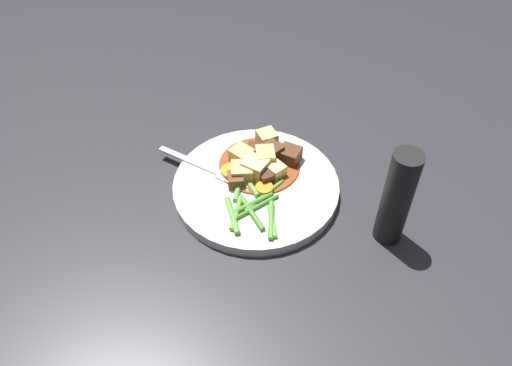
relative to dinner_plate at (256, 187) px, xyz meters
name	(u,v)px	position (x,y,z in m)	size (l,w,h in m)	color
ground_plane	(256,191)	(0.00, 0.00, -0.01)	(3.00, 3.00, 0.00)	#2D2D33
dinner_plate	(256,187)	(0.00, 0.00, 0.00)	(0.26, 0.26, 0.02)	white
stew_sauce	(259,165)	(0.04, -0.01, 0.01)	(0.13, 0.13, 0.00)	brown
carrot_slice_0	(250,163)	(0.04, 0.01, 0.01)	(0.03, 0.03, 0.01)	orange
carrot_slice_1	(282,155)	(0.06, -0.05, 0.01)	(0.03, 0.03, 0.01)	orange
carrot_slice_2	(230,172)	(0.02, 0.04, 0.01)	(0.03, 0.03, 0.01)	orange
carrot_slice_3	(264,189)	(-0.02, -0.01, 0.01)	(0.03, 0.03, 0.01)	orange
potato_chunk_0	(265,158)	(0.04, -0.02, 0.02)	(0.03, 0.03, 0.03)	#DBBC6B
potato_chunk_1	(242,156)	(0.05, 0.02, 0.02)	(0.03, 0.03, 0.03)	#DBBC6B
potato_chunk_2	(242,172)	(0.01, 0.02, 0.02)	(0.03, 0.03, 0.02)	#DBBC6B
potato_chunk_3	(276,171)	(0.01, -0.03, 0.02)	(0.02, 0.02, 0.02)	#E5CC7A
potato_chunk_4	(258,168)	(0.02, 0.00, 0.02)	(0.04, 0.03, 0.03)	#EAD68C
potato_chunk_5	(267,140)	(0.08, -0.02, 0.02)	(0.03, 0.03, 0.03)	#DBBC6B
meat_chunk_0	(266,177)	(0.00, -0.02, 0.02)	(0.02, 0.02, 0.02)	#4C2B19
meat_chunk_1	(236,179)	(0.00, 0.03, 0.02)	(0.03, 0.02, 0.02)	brown
meat_chunk_2	(254,151)	(0.06, 0.00, 0.02)	(0.02, 0.03, 0.02)	#4C2B19
meat_chunk_3	(271,153)	(0.05, -0.03, 0.02)	(0.03, 0.03, 0.03)	#56331E
meat_chunk_4	(290,155)	(0.05, -0.06, 0.02)	(0.03, 0.03, 0.02)	#56331E
green_bean_0	(252,204)	(-0.05, 0.01, 0.01)	(0.01, 0.01, 0.07)	#4C8E33
green_bean_1	(271,220)	(-0.08, -0.02, 0.01)	(0.01, 0.01, 0.07)	#599E38
green_bean_2	(240,184)	(0.00, 0.03, 0.01)	(0.01, 0.01, 0.08)	#66AD42
green_bean_3	(264,196)	(-0.03, -0.01, 0.01)	(0.01, 0.01, 0.08)	#599E38
green_bean_4	(272,221)	(-0.08, -0.02, 0.01)	(0.01, 0.01, 0.06)	#66AD42
green_bean_5	(236,213)	(-0.06, 0.03, 0.01)	(0.01, 0.01, 0.06)	#66AD42
green_bean_6	(250,184)	(-0.01, 0.01, 0.01)	(0.01, 0.01, 0.05)	#66AD42
green_bean_7	(232,215)	(-0.07, 0.04, 0.01)	(0.01, 0.01, 0.07)	#66AD42
green_bean_8	(257,206)	(-0.05, 0.00, 0.01)	(0.01, 0.01, 0.07)	#4C8E33
green_bean_9	(252,213)	(-0.06, 0.01, 0.01)	(0.01, 0.01, 0.07)	#4C8E33
fork	(208,168)	(0.04, 0.07, 0.01)	(0.11, 0.15, 0.00)	silver
pepper_mill	(397,198)	(-0.10, -0.18, 0.07)	(0.04, 0.04, 0.16)	black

